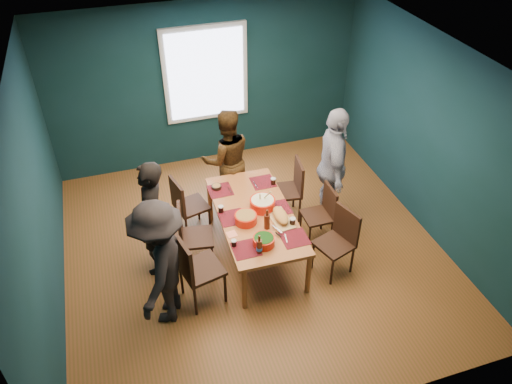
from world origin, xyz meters
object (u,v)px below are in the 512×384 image
at_px(chair_left_mid, 189,233).
at_px(person_right, 333,168).
at_px(chair_right_mid, 323,210).
at_px(bowl_salad, 246,218).
at_px(chair_right_near, 340,237).
at_px(cutting_board, 281,216).
at_px(bowl_herbs, 264,241).
at_px(person_near_left, 161,264).
at_px(chair_left_far, 185,203).
at_px(chair_left_near, 194,266).
at_px(person_far_left, 153,219).
at_px(dining_table, 255,217).
at_px(chair_right_far, 292,186).
at_px(person_back, 227,159).
at_px(bowl_dumpling, 262,203).

bearing_deg(chair_left_mid, person_right, 18.56).
height_order(chair_right_mid, bowl_salad, chair_right_mid).
xyz_separation_m(chair_right_near, cutting_board, (-0.68, 0.35, 0.23)).
height_order(chair_right_near, bowl_herbs, chair_right_near).
bearing_deg(person_near_left, chair_left_mid, 172.87).
xyz_separation_m(chair_left_far, chair_right_mid, (1.77, -0.68, -0.04)).
height_order(chair_left_near, bowl_herbs, chair_left_near).
distance_m(chair_left_mid, person_far_left, 0.51).
height_order(chair_right_mid, cutting_board, chair_right_mid).
bearing_deg(chair_left_near, chair_left_mid, 70.21).
height_order(dining_table, person_far_left, person_far_left).
bearing_deg(chair_left_far, chair_left_mid, -110.54).
height_order(chair_right_far, chair_right_mid, chair_right_far).
relative_size(person_back, bowl_dumpling, 4.74).
distance_m(chair_right_far, chair_right_near, 1.21).
distance_m(chair_right_mid, chair_right_near, 0.60).
distance_m(chair_right_near, person_right, 1.09).
xyz_separation_m(chair_left_mid, chair_right_near, (1.80, -0.65, -0.00)).
relative_size(chair_left_far, chair_right_near, 1.00).
bearing_deg(chair_right_mid, chair_right_near, -93.81).
xyz_separation_m(bowl_dumpling, bowl_herbs, (-0.20, -0.66, -0.01)).
distance_m(chair_right_far, bowl_salad, 1.20).
bearing_deg(chair_left_mid, chair_left_near, -86.96).
bearing_deg(chair_left_mid, chair_right_far, 28.59).
bearing_deg(chair_left_mid, chair_right_near, -10.02).
relative_size(chair_left_mid, cutting_board, 1.63).
bearing_deg(dining_table, person_back, 93.94).
bearing_deg(chair_left_far, person_right, -22.27).
distance_m(dining_table, bowl_herbs, 0.61).
height_order(chair_left_far, cutting_board, chair_left_far).
relative_size(chair_left_mid, chair_left_near, 0.90).
height_order(chair_right_far, chair_right_near, chair_right_far).
xyz_separation_m(chair_left_mid, person_near_left, (-0.45, -0.73, 0.29)).
distance_m(chair_left_near, person_near_left, 0.45).
bearing_deg(chair_left_near, chair_right_mid, 4.27).
height_order(dining_table, chair_left_mid, chair_left_mid).
bearing_deg(person_back, dining_table, 94.02).
xyz_separation_m(person_back, cutting_board, (0.31, -1.43, -0.02)).
relative_size(chair_right_far, person_far_left, 0.58).
bearing_deg(cutting_board, chair_left_far, 133.67).
relative_size(dining_table, chair_left_mid, 2.04).
xyz_separation_m(chair_left_mid, bowl_herbs, (0.78, -0.66, 0.23)).
height_order(chair_left_far, person_back, person_back).
xyz_separation_m(person_far_left, bowl_herbs, (1.20, -0.75, -0.04)).
bearing_deg(chair_left_far, chair_right_near, -50.34).
bearing_deg(chair_right_mid, bowl_salad, -172.48).
height_order(chair_left_far, chair_right_near, chair_right_near).
height_order(person_near_left, bowl_herbs, person_near_left).
bearing_deg(chair_right_far, person_back, 151.49).
distance_m(chair_left_near, chair_right_near, 1.88).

